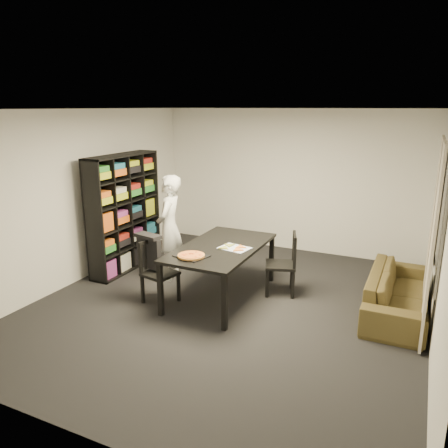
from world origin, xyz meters
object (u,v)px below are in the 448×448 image
at_px(baking_tray, 191,256).
at_px(bookshelf, 124,213).
at_px(dining_table, 221,251).
at_px(pepperoni_pizza, 191,255).
at_px(sofa, 398,293).
at_px(person, 169,228).
at_px(chair_left, 156,267).
at_px(chair_right, 287,260).

bearing_deg(baking_tray, bookshelf, 152.26).
height_order(bookshelf, dining_table, bookshelf).
bearing_deg(pepperoni_pizza, sofa, 24.73).
distance_m(dining_table, pepperoni_pizza, 0.61).
bearing_deg(sofa, person, 93.77).
bearing_deg(baking_tray, sofa, 23.76).
distance_m(bookshelf, chair_left, 1.54).
bearing_deg(dining_table, pepperoni_pizza, -103.80).
bearing_deg(baking_tray, chair_left, 175.38).
bearing_deg(chair_left, dining_table, -44.37).
distance_m(chair_left, baking_tray, 0.65).
height_order(bookshelf, sofa, bookshelf).
height_order(dining_table, baking_tray, baking_tray).
height_order(bookshelf, chair_left, bookshelf).
distance_m(person, pepperoni_pizza, 1.28).
relative_size(bookshelf, chair_right, 2.11).
bearing_deg(pepperoni_pizza, chair_right, 49.24).
xyz_separation_m(chair_right, sofa, (1.52, 0.04, -0.24)).
xyz_separation_m(chair_left, baking_tray, (0.60, -0.05, 0.26)).
xyz_separation_m(baking_tray, sofa, (2.48, 1.09, -0.49)).
distance_m(dining_table, baking_tray, 0.57).
relative_size(bookshelf, dining_table, 1.05).
height_order(chair_left, pepperoni_pizza, chair_left).
bearing_deg(sofa, baking_tray, 113.76).
distance_m(chair_right, sofa, 1.54).
relative_size(chair_right, person, 0.55).
height_order(chair_left, chair_right, chair_right).
xyz_separation_m(dining_table, chair_right, (0.80, 0.51, -0.18)).
bearing_deg(sofa, pepperoni_pizza, 114.73).
bearing_deg(person, chair_left, 3.27).
bearing_deg(dining_table, sofa, 13.27).
bearing_deg(sofa, dining_table, 103.27).
distance_m(chair_right, baking_tray, 1.45).
xyz_separation_m(dining_table, pepperoni_pizza, (-0.14, -0.59, 0.09)).
bearing_deg(chair_left, sofa, -58.80).
xyz_separation_m(chair_left, pepperoni_pizza, (0.62, -0.09, 0.28)).
bearing_deg(dining_table, baking_tray, -106.68).
bearing_deg(chair_left, pepperoni_pizza, -85.84).
bearing_deg(chair_right, person, -103.06).
xyz_separation_m(baking_tray, pepperoni_pizza, (0.02, -0.04, 0.02)).
xyz_separation_m(bookshelf, dining_table, (1.93, -0.39, -0.26)).
xyz_separation_m(chair_right, person, (-1.84, -0.18, 0.31)).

